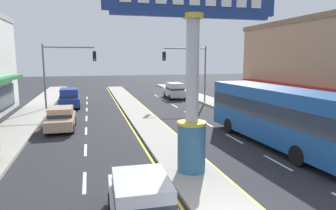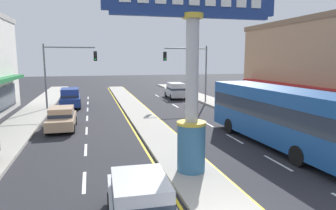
{
  "view_description": "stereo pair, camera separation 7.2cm",
  "coord_description": "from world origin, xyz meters",
  "px_view_note": "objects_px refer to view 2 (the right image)",
  "views": [
    {
      "loc": [
        -4.06,
        -6.92,
        4.88
      ],
      "look_at": [
        -0.34,
        7.13,
        2.6
      ],
      "focal_mm": 31.86,
      "sensor_mm": 36.0,
      "label": 1
    },
    {
      "loc": [
        -3.99,
        -6.94,
        4.88
      ],
      "look_at": [
        -0.34,
        7.13,
        2.6
      ],
      "focal_mm": 31.86,
      "sensor_mm": 36.0,
      "label": 2
    }
  ],
  "objects_px": {
    "suv_far_right_lane": "(175,90)",
    "bus_near_left_lane": "(280,113)",
    "traffic_light_right_side": "(191,64)",
    "suv_mid_left_lane": "(70,98)",
    "district_sign": "(192,74)",
    "traffic_light_left_side": "(64,65)",
    "sedan_near_right_lane": "(62,118)",
    "sedan_far_left_oncoming": "(141,204)"
  },
  "relations": [
    {
      "from": "traffic_light_right_side",
      "to": "sedan_near_right_lane",
      "type": "bearing_deg",
      "value": -144.73
    },
    {
      "from": "traffic_light_right_side",
      "to": "suv_mid_left_lane",
      "type": "distance_m",
      "value": 12.85
    },
    {
      "from": "sedan_near_right_lane",
      "to": "suv_far_right_lane",
      "type": "xyz_separation_m",
      "value": [
        12.11,
        13.63,
        0.2
      ]
    },
    {
      "from": "traffic_light_left_side",
      "to": "traffic_light_right_side",
      "type": "bearing_deg",
      "value": 2.09
    },
    {
      "from": "district_sign",
      "to": "sedan_near_right_lane",
      "type": "bearing_deg",
      "value": 121.29
    },
    {
      "from": "bus_near_left_lane",
      "to": "suv_far_right_lane",
      "type": "bearing_deg",
      "value": 90.0
    },
    {
      "from": "traffic_light_right_side",
      "to": "suv_far_right_lane",
      "type": "bearing_deg",
      "value": 93.39
    },
    {
      "from": "traffic_light_left_side",
      "to": "suv_mid_left_lane",
      "type": "distance_m",
      "value": 3.53
    },
    {
      "from": "sedan_far_left_oncoming",
      "to": "bus_near_left_lane",
      "type": "bearing_deg",
      "value": 35.54
    },
    {
      "from": "bus_near_left_lane",
      "to": "sedan_far_left_oncoming",
      "type": "distance_m",
      "value": 10.88
    },
    {
      "from": "traffic_light_left_side",
      "to": "sedan_far_left_oncoming",
      "type": "bearing_deg",
      "value": -80.71
    },
    {
      "from": "traffic_light_left_side",
      "to": "traffic_light_right_side",
      "type": "height_order",
      "value": "same"
    },
    {
      "from": "district_sign",
      "to": "suv_far_right_lane",
      "type": "distance_m",
      "value": 24.57
    },
    {
      "from": "traffic_light_left_side",
      "to": "suv_mid_left_lane",
      "type": "bearing_deg",
      "value": 77.88
    },
    {
      "from": "sedan_near_right_lane",
      "to": "suv_mid_left_lane",
      "type": "bearing_deg",
      "value": 90.02
    },
    {
      "from": "sedan_near_right_lane",
      "to": "bus_near_left_lane",
      "type": "xyz_separation_m",
      "value": [
        12.11,
        -7.33,
        1.08
      ]
    },
    {
      "from": "traffic_light_right_side",
      "to": "sedan_near_right_lane",
      "type": "xyz_separation_m",
      "value": [
        -12.4,
        -8.77,
        -3.46
      ]
    },
    {
      "from": "traffic_light_right_side",
      "to": "sedan_near_right_lane",
      "type": "height_order",
      "value": "traffic_light_right_side"
    },
    {
      "from": "suv_far_right_lane",
      "to": "district_sign",
      "type": "bearing_deg",
      "value": -104.39
    },
    {
      "from": "traffic_light_left_side",
      "to": "sedan_far_left_oncoming",
      "type": "distance_m",
      "value": 22.49
    },
    {
      "from": "bus_near_left_lane",
      "to": "sedan_near_right_lane",
      "type": "bearing_deg",
      "value": 148.81
    },
    {
      "from": "suv_far_right_lane",
      "to": "suv_mid_left_lane",
      "type": "relative_size",
      "value": 1.0
    },
    {
      "from": "bus_near_left_lane",
      "to": "sedan_far_left_oncoming",
      "type": "height_order",
      "value": "bus_near_left_lane"
    },
    {
      "from": "district_sign",
      "to": "suv_mid_left_lane",
      "type": "bearing_deg",
      "value": 107.19
    },
    {
      "from": "district_sign",
      "to": "traffic_light_left_side",
      "type": "distance_m",
      "value": 19.34
    },
    {
      "from": "district_sign",
      "to": "traffic_light_left_side",
      "type": "relative_size",
      "value": 1.27
    },
    {
      "from": "bus_near_left_lane",
      "to": "sedan_far_left_oncoming",
      "type": "bearing_deg",
      "value": -144.46
    },
    {
      "from": "traffic_light_right_side",
      "to": "sedan_near_right_lane",
      "type": "distance_m",
      "value": 15.58
    },
    {
      "from": "suv_mid_left_lane",
      "to": "bus_near_left_lane",
      "type": "bearing_deg",
      "value": -54.45
    },
    {
      "from": "traffic_light_right_side",
      "to": "suv_mid_left_lane",
      "type": "relative_size",
      "value": 1.33
    },
    {
      "from": "traffic_light_left_side",
      "to": "sedan_near_right_lane",
      "type": "xyz_separation_m",
      "value": [
        0.29,
        -8.31,
        -3.46
      ]
    },
    {
      "from": "suv_far_right_lane",
      "to": "bus_near_left_lane",
      "type": "xyz_separation_m",
      "value": [
        0.0,
        -20.96,
        0.88
      ]
    },
    {
      "from": "suv_mid_left_lane",
      "to": "suv_far_right_lane",
      "type": "bearing_deg",
      "value": 18.29
    },
    {
      "from": "suv_mid_left_lane",
      "to": "sedan_far_left_oncoming",
      "type": "distance_m",
      "value": 23.48
    },
    {
      "from": "bus_near_left_lane",
      "to": "traffic_light_right_side",
      "type": "bearing_deg",
      "value": 88.98
    },
    {
      "from": "traffic_light_left_side",
      "to": "suv_far_right_lane",
      "type": "height_order",
      "value": "traffic_light_left_side"
    },
    {
      "from": "bus_near_left_lane",
      "to": "traffic_light_left_side",
      "type": "bearing_deg",
      "value": 128.4
    },
    {
      "from": "district_sign",
      "to": "sedan_far_left_oncoming",
      "type": "height_order",
      "value": "district_sign"
    },
    {
      "from": "traffic_light_right_side",
      "to": "sedan_far_left_oncoming",
      "type": "xyz_separation_m",
      "value": [
        -9.1,
        -22.4,
        -3.46
      ]
    },
    {
      "from": "district_sign",
      "to": "bus_near_left_lane",
      "type": "distance_m",
      "value": 7.02
    },
    {
      "from": "traffic_light_left_side",
      "to": "sedan_near_right_lane",
      "type": "bearing_deg",
      "value": -88.03
    },
    {
      "from": "suv_mid_left_lane",
      "to": "sedan_near_right_lane",
      "type": "bearing_deg",
      "value": -89.98
    }
  ]
}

